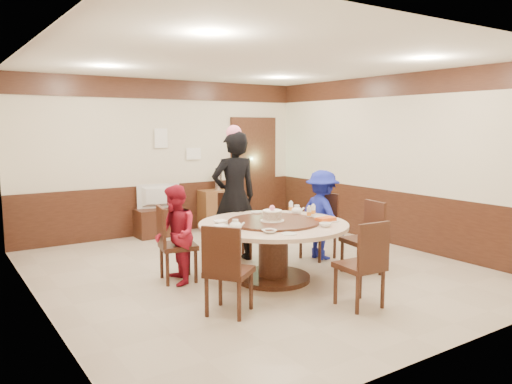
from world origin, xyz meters
TOP-DOWN VIEW (x-y plane):
  - room at (0.01, 0.01)m, footprint 6.00×6.04m
  - banquet_table at (-0.06, -0.49)m, footprint 1.90×1.90m
  - chair_0 at (1.13, 0.01)m, footprint 0.52×0.51m
  - chair_1 at (0.10, 0.74)m, footprint 0.53×0.54m
  - chair_2 at (-1.11, 0.17)m, footprint 0.53×0.52m
  - chair_3 at (-1.14, -1.18)m, footprint 0.62×0.62m
  - chair_4 at (0.17, -1.80)m, footprint 0.47×0.48m
  - chair_5 at (1.11, -0.91)m, footprint 0.51×0.50m
  - person_standing at (0.02, 0.61)m, footprint 0.74×0.53m
  - person_red at (-1.17, 0.07)m, footprint 0.58×0.69m
  - person_blue at (1.16, -0.03)m, footprint 0.49×0.86m
  - birthday_cake at (-0.10, -0.51)m, footprint 0.30×0.30m
  - teapot_left at (-0.74, -0.67)m, footprint 0.17×0.15m
  - teapot_right at (0.51, -0.25)m, footprint 0.17×0.15m
  - bowl_0 at (-0.65, -0.16)m, footprint 0.16×0.16m
  - bowl_1 at (0.32, -1.05)m, footprint 0.15×0.15m
  - bowl_2 at (-0.46, -0.96)m, footprint 0.16×0.16m
  - bowl_3 at (0.56, -0.65)m, footprint 0.14×0.14m
  - bowl_4 at (-0.79, -0.42)m, footprint 0.17×0.17m
  - bowl_5 at (0.07, 0.10)m, footprint 0.15×0.15m
  - saucer_near at (-0.31, -1.14)m, footprint 0.18×0.18m
  - saucer_far at (0.39, 0.01)m, footprint 0.18×0.18m
  - shrimp_platter at (0.51, -0.84)m, footprint 0.30×0.20m
  - bottle_0 at (0.48, -0.54)m, footprint 0.06×0.06m
  - bottle_1 at (0.62, -0.46)m, footprint 0.06×0.06m
  - bottle_2 at (0.53, -0.08)m, footprint 0.06×0.06m
  - tv_stand at (-0.25, 2.75)m, footprint 0.85×0.45m
  - television at (-0.25, 2.75)m, footprint 0.76×0.26m
  - side_cabinet at (1.00, 2.78)m, footprint 0.80×0.40m
  - thermos at (0.97, 2.78)m, footprint 0.15×0.15m
  - notice_left at (-0.10, 2.96)m, footprint 0.25×0.00m
  - notice_right at (0.55, 2.96)m, footprint 0.30×0.00m

SIDE VIEW (x-z plane):
  - tv_stand at x=-0.25m, z-range 0.00..0.50m
  - chair_0 at x=1.13m, z-range -0.18..0.79m
  - chair_1 at x=0.10m, z-range -0.18..0.79m
  - chair_2 at x=-1.11m, z-range -0.18..0.79m
  - chair_3 at x=-1.14m, z-range -0.18..0.79m
  - chair_4 at x=0.17m, z-range -0.18..0.79m
  - chair_5 at x=1.11m, z-range -0.18..0.79m
  - side_cabinet at x=1.00m, z-range 0.00..0.75m
  - banquet_table at x=-0.06m, z-range 0.14..0.92m
  - person_red at x=-1.17m, z-range 0.00..1.25m
  - person_blue at x=1.16m, z-range 0.00..1.32m
  - television at x=-0.25m, z-range 0.50..0.94m
  - saucer_near at x=-0.31m, z-range 0.75..0.76m
  - saucer_far at x=0.39m, z-range 0.75..0.76m
  - bowl_2 at x=-0.46m, z-range 0.75..0.79m
  - bowl_0 at x=-0.65m, z-range 0.75..0.79m
  - bowl_4 at x=-0.79m, z-range 0.75..0.79m
  - bowl_3 at x=0.56m, z-range 0.75..0.79m
  - bowl_5 at x=0.07m, z-range 0.75..0.80m
  - bowl_1 at x=0.32m, z-range 0.75..0.80m
  - shrimp_platter at x=0.51m, z-range 0.75..0.81m
  - teapot_left at x=-0.74m, z-range 0.75..0.87m
  - teapot_right at x=0.51m, z-range 0.75..0.87m
  - bottle_0 at x=0.48m, z-range 0.75..0.91m
  - bottle_1 at x=0.62m, z-range 0.75..0.91m
  - bottle_2 at x=0.53m, z-range 0.75..0.91m
  - birthday_cake at x=-0.10m, z-range 0.75..0.95m
  - thermos at x=0.97m, z-range 0.75..1.13m
  - person_standing at x=0.02m, z-range 0.00..1.89m
  - room at x=0.01m, z-range -0.34..2.50m
  - notice_right at x=0.55m, z-range 1.34..1.56m
  - notice_left at x=-0.10m, z-range 1.57..1.93m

